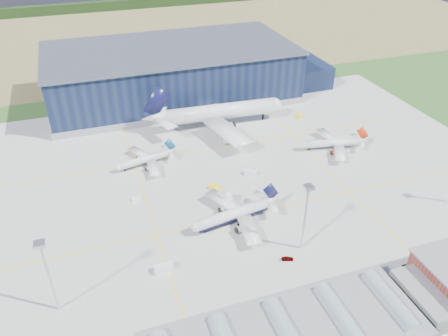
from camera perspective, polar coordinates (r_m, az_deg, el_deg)
The scene contains 22 objects.
ground at distance 153.89m, azimuth 1.54°, elevation -3.98°, with size 600.00×600.00×0.00m, color #264E1D.
apron at distance 161.50m, azimuth 0.31°, elevation -1.96°, with size 220.00×160.00×0.08m.
farmland at distance 350.40m, azimuth -11.65°, elevation 16.88°, with size 600.00×220.00×0.01m, color olive.
treeline at distance 426.73m, azimuth -13.53°, elevation 20.01°, with size 600.00×8.00×8.00m, color black.
hangar at distance 229.72m, azimuth -6.18°, elevation 12.07°, with size 145.00×62.00×26.10m.
glass_concourse at distance 110.74m, azimuth 9.80°, elevation -20.83°, with size 78.00×23.00×8.60m.
light_mast_west at distance 115.63m, azimuth -22.22°, elevation -11.78°, with size 2.60×2.60×23.00m.
light_mast_center at distance 126.70m, azimuth 10.67°, elevation -5.10°, with size 2.60×2.60×23.00m.
airliner_navy at distance 140.16m, azimuth 1.13°, elevation -5.44°, with size 32.76×32.05×10.68m, color silver, non-canonical shape.
airliner_red at distance 185.49m, azimuth 13.91°, elevation 3.66°, with size 29.29×28.65×9.55m, color silver, non-canonical shape.
airliner_widebody at distance 197.21m, azimuth -0.39°, elevation 8.37°, with size 65.03×63.61×21.20m, color silver, non-canonical shape.
airliner_regional at distance 172.18m, azimuth -10.46°, elevation 1.51°, with size 26.07×25.50×8.50m, color silver, non-canonical shape.
gse_tug_a at distance 157.74m, azimuth -1.23°, elevation -2.57°, with size 2.42×3.95×1.65m, color yellow.
gse_tug_b at distance 142.22m, azimuth -2.01°, elevation -7.23°, with size 2.03×3.05×1.32m, color yellow.
gse_van_a at distance 128.04m, azimuth -7.90°, elevation -12.85°, with size 2.30×5.27×2.30m, color silver.
gse_cart_a at distance 187.36m, azimuth 14.92°, elevation 2.33°, with size 1.75×2.63×1.14m, color silver.
gse_van_b at distance 165.60m, azimuth 3.48°, elevation -0.64°, with size 2.05×4.48×2.05m, color silver.
gse_tug_c at distance 211.84m, azimuth 9.74°, elevation 6.73°, with size 2.08×3.33×1.46m, color yellow.
gse_cart_b at distance 155.25m, azimuth -11.39°, elevation -4.06°, with size 1.95×2.93×1.27m, color silver.
airstair at distance 150.44m, azimuth 0.09°, elevation -4.11°, with size 2.20×5.49×3.52m, color silver.
car_a at distance 131.72m, azimuth 8.29°, elevation -11.62°, with size 1.42×3.53×1.20m, color #99999E.
car_b at distance 138.39m, azimuth 23.06°, elevation -11.86°, with size 1.38×3.97×1.31m, color #99999E.
Camera 1 is at (-44.15, -115.23, 91.96)m, focal length 35.00 mm.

